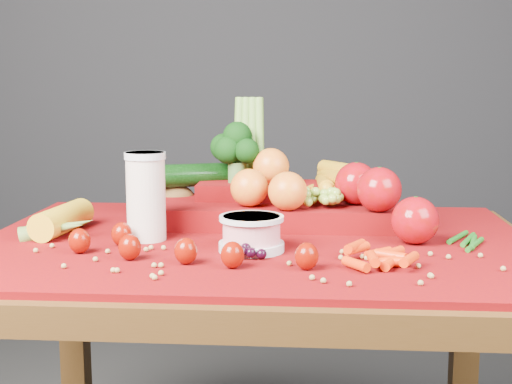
# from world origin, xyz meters

# --- Properties ---
(table) EXTENTS (1.10, 0.80, 0.75)m
(table) POSITION_xyz_m (0.00, 0.00, 0.66)
(table) COLOR #3C240D
(table) RESTS_ON ground
(red_cloth) EXTENTS (1.05, 0.75, 0.01)m
(red_cloth) POSITION_xyz_m (0.00, 0.00, 0.76)
(red_cloth) COLOR #6B0703
(red_cloth) RESTS_ON table
(milk_glass) EXTENTS (0.08, 0.08, 0.17)m
(milk_glass) POSITION_xyz_m (-0.21, -0.02, 0.85)
(milk_glass) COLOR beige
(milk_glass) RESTS_ON red_cloth
(yogurt_bowl) EXTENTS (0.12, 0.12, 0.06)m
(yogurt_bowl) POSITION_xyz_m (0.00, -0.10, 0.80)
(yogurt_bowl) COLOR silver
(yogurt_bowl) RESTS_ON red_cloth
(strawberry_scatter) EXTENTS (0.44, 0.18, 0.05)m
(strawberry_scatter) POSITION_xyz_m (-0.13, -0.17, 0.79)
(strawberry_scatter) COLOR maroon
(strawberry_scatter) RESTS_ON red_cloth
(dark_grape_cluster) EXTENTS (0.06, 0.05, 0.03)m
(dark_grape_cluster) POSITION_xyz_m (0.00, -0.15, 0.78)
(dark_grape_cluster) COLOR black
(dark_grape_cluster) RESTS_ON red_cloth
(soybean_scatter) EXTENTS (0.84, 0.24, 0.01)m
(soybean_scatter) POSITION_xyz_m (0.00, -0.20, 0.77)
(soybean_scatter) COLOR #A78647
(soybean_scatter) RESTS_ON red_cloth
(corn_ear) EXTENTS (0.20, 0.24, 0.06)m
(corn_ear) POSITION_xyz_m (-0.38, -0.01, 0.78)
(corn_ear) COLOR gold
(corn_ear) RESTS_ON red_cloth
(potato) EXTENTS (0.10, 0.08, 0.07)m
(potato) POSITION_xyz_m (-0.21, 0.24, 0.80)
(potato) COLOR brown
(potato) RESTS_ON red_cloth
(baby_carrot_pile) EXTENTS (0.18, 0.17, 0.03)m
(baby_carrot_pile) POSITION_xyz_m (0.22, -0.18, 0.78)
(baby_carrot_pile) COLOR red
(baby_carrot_pile) RESTS_ON red_cloth
(green_bean_pile) EXTENTS (0.14, 0.12, 0.01)m
(green_bean_pile) POSITION_xyz_m (0.40, -0.01, 0.77)
(green_bean_pile) COLOR #196216
(green_bean_pile) RESTS_ON red_cloth
(produce_mound) EXTENTS (0.62, 0.38, 0.27)m
(produce_mound) POSITION_xyz_m (0.05, 0.15, 0.82)
(produce_mound) COLOR #6B0703
(produce_mound) RESTS_ON red_cloth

